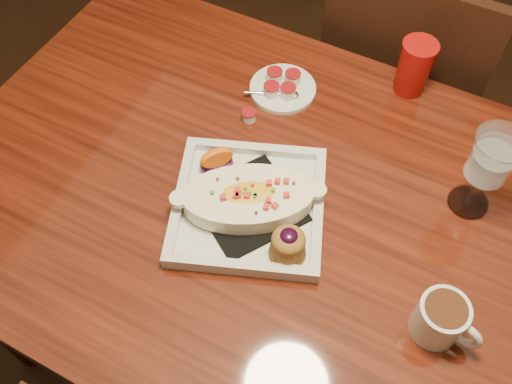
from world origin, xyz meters
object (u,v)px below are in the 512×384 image
at_px(coffee_mug, 442,319).
at_px(table, 309,244).
at_px(plate, 251,204).
at_px(red_tumbler, 414,68).
at_px(goblet, 491,162).
at_px(saucer, 282,87).
at_px(chair_far, 399,91).

bearing_deg(coffee_mug, table, 168.51).
height_order(plate, red_tumbler, red_tumbler).
height_order(coffee_mug, goblet, goblet).
xyz_separation_m(saucer, red_tumbler, (0.24, 0.13, 0.05)).
bearing_deg(table, saucer, 126.48).
xyz_separation_m(table, saucer, (-0.20, 0.27, 0.11)).
distance_m(goblet, saucer, 0.47).
bearing_deg(chair_far, coffee_mug, 110.01).
height_order(coffee_mug, red_tumbler, red_tumbler).
bearing_deg(plate, red_tumbler, 49.33).
relative_size(plate, saucer, 2.48).
bearing_deg(coffee_mug, chair_far, 119.54).
xyz_separation_m(plate, goblet, (0.36, 0.21, 0.10)).
xyz_separation_m(chair_far, plate, (-0.11, -0.67, 0.27)).
height_order(coffee_mug, saucer, coffee_mug).
distance_m(saucer, red_tumbler, 0.28).
relative_size(plate, goblet, 1.89).
height_order(table, goblet, goblet).
bearing_deg(red_tumbler, goblet, -49.32).
distance_m(table, saucer, 0.35).
bearing_deg(table, red_tumbler, 83.34).
bearing_deg(table, goblet, 34.23).
bearing_deg(saucer, chair_far, 61.70).
bearing_deg(saucer, table, -53.52).
relative_size(table, plate, 4.19).
distance_m(table, goblet, 0.38).
distance_m(coffee_mug, goblet, 0.28).
relative_size(coffee_mug, goblet, 0.60).
relative_size(chair_far, coffee_mug, 8.12).
bearing_deg(red_tumbler, saucer, -150.99).
bearing_deg(chair_far, plate, 80.77).
bearing_deg(saucer, plate, -74.17).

